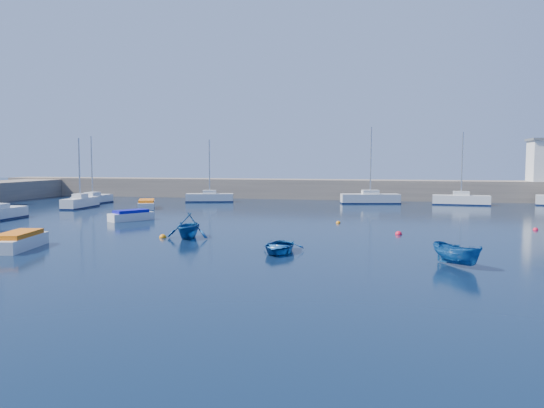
% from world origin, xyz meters
% --- Properties ---
extents(ground, '(220.00, 220.00, 0.00)m').
position_xyz_m(ground, '(0.00, 0.00, 0.00)').
color(ground, black).
rests_on(ground, ground).
extents(back_wall, '(96.00, 4.50, 2.60)m').
position_xyz_m(back_wall, '(0.00, 46.00, 1.30)').
color(back_wall, '#76685A').
rests_on(back_wall, ground).
extents(sailboat_3, '(1.89, 5.74, 7.62)m').
position_xyz_m(sailboat_3, '(-25.03, 26.52, 0.62)').
color(sailboat_3, silver).
rests_on(sailboat_3, ground).
extents(sailboat_4, '(2.04, 6.22, 8.07)m').
position_xyz_m(sailboat_4, '(-26.70, 31.75, 0.56)').
color(sailboat_4, silver).
rests_on(sailboat_4, ground).
extents(sailboat_5, '(6.07, 3.11, 7.76)m').
position_xyz_m(sailboat_5, '(-13.94, 37.49, 0.58)').
color(sailboat_5, silver).
rests_on(sailboat_5, ground).
extents(sailboat_6, '(7.23, 3.48, 9.18)m').
position_xyz_m(sailboat_6, '(5.78, 39.37, 0.65)').
color(sailboat_6, silver).
rests_on(sailboat_6, ground).
extents(sailboat_7, '(6.51, 2.29, 8.47)m').
position_xyz_m(sailboat_7, '(16.22, 39.73, 0.63)').
color(sailboat_7, silver).
rests_on(sailboat_7, ground).
extents(motorboat_0, '(2.48, 4.78, 1.02)m').
position_xyz_m(motorboat_0, '(-13.36, 1.72, 0.48)').
color(motorboat_0, silver).
rests_on(motorboat_0, ground).
extents(motorboat_1, '(3.26, 3.91, 0.94)m').
position_xyz_m(motorboat_1, '(-13.85, 16.65, 0.44)').
color(motorboat_1, silver).
rests_on(motorboat_1, ground).
extents(motorboat_2, '(3.43, 5.00, 0.98)m').
position_xyz_m(motorboat_2, '(-17.68, 27.56, 0.46)').
color(motorboat_2, silver).
rests_on(motorboat_2, ground).
extents(dinghy_center, '(2.57, 3.51, 0.71)m').
position_xyz_m(dinghy_center, '(1.96, 3.78, 0.35)').
color(dinghy_center, '#134A88').
rests_on(dinghy_center, ground).
extents(dinghy_left, '(2.94, 3.36, 1.70)m').
position_xyz_m(dinghy_left, '(-5.16, 8.00, 0.85)').
color(dinghy_left, '#134A88').
rests_on(dinghy_left, ground).
extents(dinghy_right, '(2.78, 3.03, 1.16)m').
position_xyz_m(dinghy_right, '(11.36, 1.97, 0.58)').
color(dinghy_right, '#134A88').
rests_on(dinghy_right, ground).
extents(buoy_0, '(0.50, 0.50, 0.50)m').
position_xyz_m(buoy_0, '(-6.92, 7.77, 0.00)').
color(buoy_0, orange).
rests_on(buoy_0, ground).
extents(buoy_1, '(0.50, 0.50, 0.50)m').
position_xyz_m(buoy_1, '(8.71, 12.81, 0.00)').
color(buoy_1, red).
rests_on(buoy_1, ground).
extents(buoy_3, '(0.39, 0.39, 0.39)m').
position_xyz_m(buoy_3, '(3.91, 18.59, 0.00)').
color(buoy_3, orange).
rests_on(buoy_3, ground).
extents(buoy_4, '(0.40, 0.40, 0.40)m').
position_xyz_m(buoy_4, '(18.79, 17.43, 0.00)').
color(buoy_4, red).
rests_on(buoy_4, ground).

